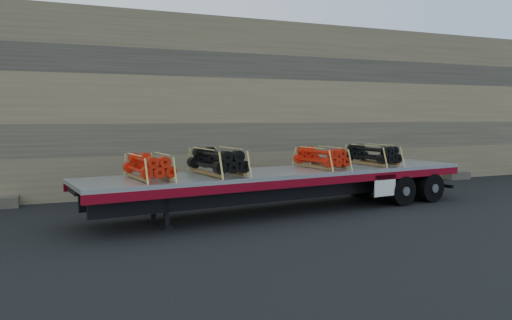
{
  "coord_description": "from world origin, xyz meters",
  "views": [
    {
      "loc": [
        -6.41,
        -13.92,
        3.06
      ],
      "look_at": [
        -0.1,
        1.19,
        1.63
      ],
      "focal_mm": 35.0,
      "sensor_mm": 36.0,
      "label": 1
    }
  ],
  "objects_px": {
    "bundle_midfront": "(217,162)",
    "bundle_front": "(149,167)",
    "bundle_rear": "(372,155)",
    "bundle_midrear": "(321,158)",
    "trailer": "(287,191)"
  },
  "relations": [
    {
      "from": "bundle_midfront",
      "to": "bundle_rear",
      "type": "distance_m",
      "value": 6.14
    },
    {
      "from": "trailer",
      "to": "bundle_rear",
      "type": "xyz_separation_m",
      "value": [
        3.62,
        0.45,
        1.01
      ]
    },
    {
      "from": "bundle_midrear",
      "to": "bundle_rear",
      "type": "bearing_deg",
      "value": -0.0
    },
    {
      "from": "bundle_front",
      "to": "bundle_midrear",
      "type": "relative_size",
      "value": 0.99
    },
    {
      "from": "bundle_front",
      "to": "bundle_midrear",
      "type": "xyz_separation_m",
      "value": [
        5.91,
        0.74,
        0.0
      ]
    },
    {
      "from": "trailer",
      "to": "bundle_rear",
      "type": "height_order",
      "value": "bundle_rear"
    },
    {
      "from": "bundle_front",
      "to": "bundle_rear",
      "type": "relative_size",
      "value": 0.96
    },
    {
      "from": "bundle_midfront",
      "to": "bundle_midrear",
      "type": "height_order",
      "value": "bundle_midfront"
    },
    {
      "from": "bundle_midfront",
      "to": "bundle_front",
      "type": "bearing_deg",
      "value": 180.0
    },
    {
      "from": "bundle_midrear",
      "to": "bundle_rear",
      "type": "distance_m",
      "value": 2.29
    },
    {
      "from": "bundle_midfront",
      "to": "bundle_midrear",
      "type": "distance_m",
      "value": 3.85
    },
    {
      "from": "bundle_midfront",
      "to": "bundle_midrear",
      "type": "relative_size",
      "value": 1.13
    },
    {
      "from": "bundle_midfront",
      "to": "trailer",
      "type": "bearing_deg",
      "value": -0.0
    },
    {
      "from": "bundle_midfront",
      "to": "bundle_rear",
      "type": "relative_size",
      "value": 1.1
    },
    {
      "from": "trailer",
      "to": "bundle_midfront",
      "type": "distance_m",
      "value": 2.7
    }
  ]
}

